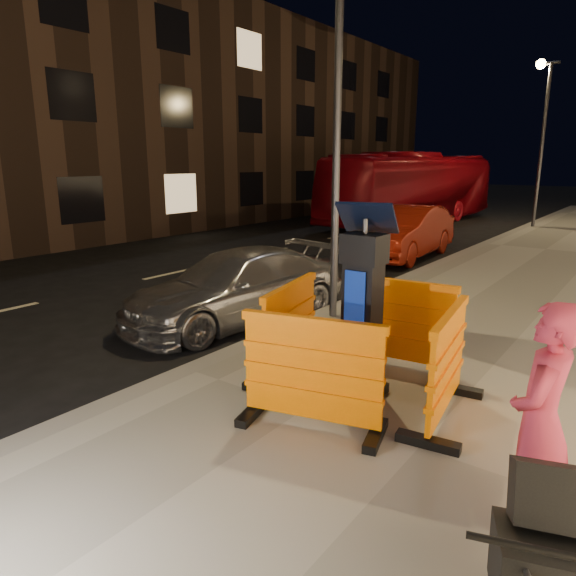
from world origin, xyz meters
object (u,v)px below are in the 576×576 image
Objects in this scene: barrier_kerbside at (290,329)px; barrier_bldgside at (447,366)px; car_silver at (238,321)px; parking_kiosk at (362,307)px; man at (540,422)px; stroller at (538,565)px; barrier_front at (312,374)px; bus_doubledecker at (411,224)px; barrier_back at (398,324)px; car_red at (402,258)px.

barrier_kerbside and barrier_bldgside have the same top height.
parking_kiosk is at bearing -15.82° from car_silver.
man is 0.99m from stroller.
parking_kiosk is 1.40× the size of barrier_front.
bus_doubledecker is at bearing 112.46° from car_silver.
barrier_bldgside is 1.64m from man.
car_red is at bearing 106.79° from barrier_back.
parking_kiosk reaches higher than car_red.
parking_kiosk is 1.40× the size of barrier_back.
bus_doubledecker is (-6.55, 17.51, -0.70)m from barrier_front.
parking_kiosk is 1.05m from barrier_back.
parking_kiosk is 17.84m from bus_doubledecker.
barrier_front is 0.86× the size of man.
parking_kiosk is 2.13× the size of stroller.
stroller is (5.60, -10.84, 0.61)m from car_red.
barrier_front is at bearing -96.88° from barrier_back.
car_silver is 0.93× the size of car_red.
barrier_kerbside is at bearing 120.12° from barrier_front.
parking_kiosk reaches higher than barrier_bldgside.
barrier_bldgside is at bearing 102.19° from stroller.
barrier_back is 0.86× the size of man.
barrier_front is 2.04m from man.
man is at bearing -18.24° from car_silver.
bus_doubledecker reaches higher than car_red.
parking_kiosk is at bearing -96.88° from barrier_back.
barrier_front is 1.34m from barrier_kerbside.
car_silver is at bearing 61.87° from barrier_bldgside.
barrier_kerbside is at bearing -141.88° from barrier_back.
man is at bearing -124.56° from barrier_kerbside.
car_red is (-4.35, 8.71, -0.70)m from barrier_bldgside.
barrier_bldgside is at bearing 30.12° from barrier_front.
man is (5.40, -9.94, 0.97)m from car_red.
barrier_bldgside is 1.52× the size of stroller.
barrier_bldgside is 0.35× the size of car_silver.
bus_doubledecker is at bearing 105.89° from barrier_back.
barrier_front is at bearing -99.88° from parking_kiosk.
man reaches higher than car_silver.
barrier_kerbside reaches higher than car_silver.
man is at bearing -22.90° from barrier_front.
barrier_back is at bearing 107.35° from stroller.
parking_kiosk is 1.20× the size of man.
barrier_back reaches higher than stroller.
car_red is (-0.23, 7.19, 0.00)m from car_silver.
barrier_back reaches higher than car_red.
barrier_back is at bearing -135.67° from man.
man is (8.55, -17.79, 0.97)m from bus_doubledecker.
car_red is at bearing 18.67° from barrier_bldgside.
car_red is 12.21m from stroller.
barrier_kerbside is (-0.95, -0.95, 0.00)m from barrier_back.
barrier_back is 1.00× the size of barrier_kerbside.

